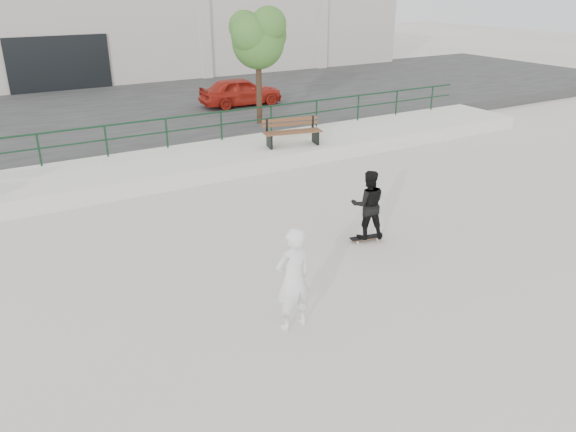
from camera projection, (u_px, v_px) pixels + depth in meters
ground at (319, 324)px, 10.12m from camera, size 120.00×120.00×0.00m
ledge at (152, 170)px, 17.57m from camera, size 30.00×3.00×0.50m
parking_strip at (90, 117)px, 24.32m from camera, size 60.00×14.00×0.50m
railing at (136, 130)px, 18.22m from camera, size 28.00×0.06×1.03m
commercial_building at (28, 1)px, 33.76m from camera, size 44.20×16.33×8.00m
bench_right at (292, 132)px, 19.11m from camera, size 2.07×0.98×0.92m
tree at (259, 36)px, 21.03m from camera, size 2.47×2.20×4.40m
red_car at (241, 91)px, 25.20m from camera, size 3.75×1.62×1.26m
skateboard at (366, 238)px, 13.33m from camera, size 0.80×0.35×0.09m
standing_skater at (368, 204)px, 13.00m from camera, size 1.00×0.92×1.65m
seated_skater at (293, 279)px, 9.66m from camera, size 0.73×0.50×1.92m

